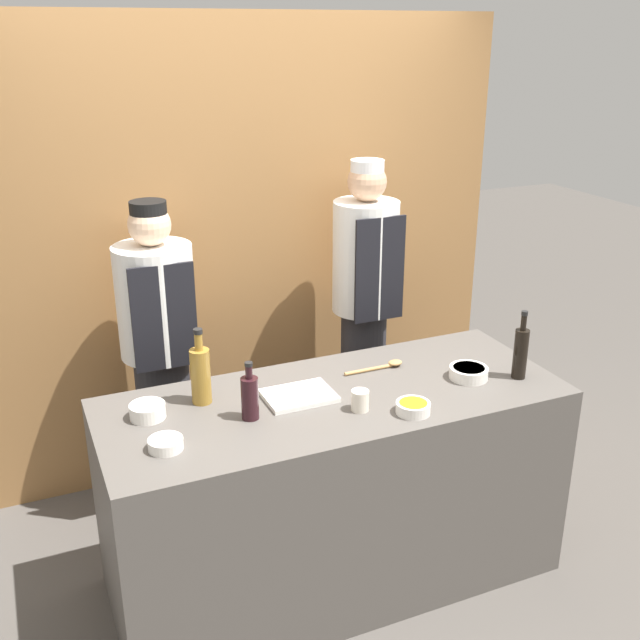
% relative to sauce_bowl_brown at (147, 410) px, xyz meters
% --- Properties ---
extents(ground_plane, '(14.00, 14.00, 0.00)m').
position_rel_sauce_bowl_brown_xyz_m(ground_plane, '(0.74, -0.12, -0.94)').
color(ground_plane, '#4C4742').
extents(cabinet_wall, '(2.90, 0.18, 2.40)m').
position_rel_sauce_bowl_brown_xyz_m(cabinet_wall, '(0.74, 1.10, 0.26)').
color(cabinet_wall, olive).
rests_on(cabinet_wall, ground_plane).
extents(counter, '(1.93, 0.76, 0.91)m').
position_rel_sauce_bowl_brown_xyz_m(counter, '(0.74, -0.12, -0.48)').
color(counter, '#514C47').
rests_on(counter, ground_plane).
extents(sauce_bowl_brown, '(0.14, 0.14, 0.06)m').
position_rel_sauce_bowl_brown_xyz_m(sauce_bowl_brown, '(0.00, 0.00, 0.00)').
color(sauce_bowl_brown, white).
rests_on(sauce_bowl_brown, counter).
extents(sauce_bowl_orange, '(0.14, 0.14, 0.05)m').
position_rel_sauce_bowl_brown_xyz_m(sauce_bowl_orange, '(0.96, -0.38, -0.01)').
color(sauce_bowl_orange, white).
rests_on(sauce_bowl_orange, counter).
extents(sauce_bowl_green, '(0.17, 0.17, 0.05)m').
position_rel_sauce_bowl_brown_xyz_m(sauce_bowl_green, '(1.34, -0.20, -0.00)').
color(sauce_bowl_green, white).
rests_on(sauce_bowl_green, counter).
extents(sauce_bowl_purple, '(0.13, 0.13, 0.04)m').
position_rel_sauce_bowl_brown_xyz_m(sauce_bowl_purple, '(0.01, -0.26, -0.01)').
color(sauce_bowl_purple, white).
rests_on(sauce_bowl_purple, counter).
extents(cutting_board, '(0.28, 0.21, 0.02)m').
position_rel_sauce_bowl_brown_xyz_m(cutting_board, '(0.60, -0.08, -0.02)').
color(cutting_board, white).
rests_on(cutting_board, counter).
extents(bottle_wine, '(0.07, 0.07, 0.24)m').
position_rel_sauce_bowl_brown_xyz_m(bottle_wine, '(0.36, -0.16, 0.06)').
color(bottle_wine, black).
rests_on(bottle_wine, counter).
extents(bottle_soy, '(0.06, 0.06, 0.31)m').
position_rel_sauce_bowl_brown_xyz_m(bottle_soy, '(1.54, -0.28, 0.09)').
color(bottle_soy, black).
rests_on(bottle_soy, counter).
extents(bottle_vinegar, '(0.08, 0.08, 0.32)m').
position_rel_sauce_bowl_brown_xyz_m(bottle_vinegar, '(0.23, 0.04, 0.09)').
color(bottle_vinegar, olive).
rests_on(bottle_vinegar, counter).
extents(cup_cream, '(0.07, 0.07, 0.08)m').
position_rel_sauce_bowl_brown_xyz_m(cup_cream, '(0.78, -0.27, 0.01)').
color(cup_cream, silver).
rests_on(cup_cream, counter).
extents(wooden_spoon, '(0.28, 0.05, 0.03)m').
position_rel_sauce_bowl_brown_xyz_m(wooden_spoon, '(1.05, 0.03, -0.02)').
color(wooden_spoon, '#B2844C').
rests_on(wooden_spoon, counter).
extents(chef_left, '(0.37, 0.37, 1.60)m').
position_rel_sauce_bowl_brown_xyz_m(chef_left, '(0.20, 0.70, -0.08)').
color(chef_left, '#28282D').
rests_on(chef_left, ground_plane).
extents(chef_right, '(0.34, 0.34, 1.71)m').
position_rel_sauce_bowl_brown_xyz_m(chef_right, '(1.29, 0.70, -0.01)').
color(chef_right, '#28282D').
rests_on(chef_right, ground_plane).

